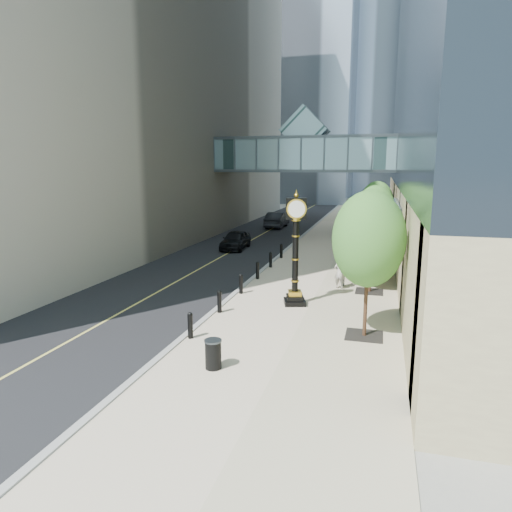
# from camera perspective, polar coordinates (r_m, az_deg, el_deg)

# --- Properties ---
(ground) EXTENTS (320.00, 320.00, 0.00)m
(ground) POSITION_cam_1_polar(r_m,az_deg,el_deg) (15.93, -0.48, -12.62)
(ground) COLOR gray
(ground) RESTS_ON ground
(road) EXTENTS (8.00, 180.00, 0.02)m
(road) POSITION_cam_1_polar(r_m,az_deg,el_deg) (55.50, 3.90, 4.45)
(road) COLOR black
(road) RESTS_ON ground
(sidewalk) EXTENTS (8.00, 180.00, 0.06)m
(sidewalk) POSITION_cam_1_polar(r_m,az_deg,el_deg) (54.48, 12.19, 4.12)
(sidewalk) COLOR #BAA98F
(sidewalk) RESTS_ON ground
(curb) EXTENTS (0.25, 180.00, 0.07)m
(curb) POSITION_cam_1_polar(r_m,az_deg,el_deg) (54.85, 8.01, 4.31)
(curb) COLOR gray
(curb) RESTS_ON ground
(midrise_left) EXTENTS (20.00, 58.00, 40.00)m
(midrise_left) POSITION_cam_1_polar(r_m,az_deg,el_deg) (48.30, -18.58, 26.90)
(midrise_left) COLOR #C3B599
(midrise_left) RESTS_ON ground
(distant_tower_c) EXTENTS (22.00, 22.00, 65.00)m
(distant_tower_c) POSITION_cam_1_polar(r_m,az_deg,el_deg) (136.91, 11.81, 21.86)
(distant_tower_c) COLOR #ABBCD7
(distant_tower_c) RESTS_ON ground
(skywalk) EXTENTS (17.00, 4.20, 5.80)m
(skywalk) POSITION_cam_1_polar(r_m,az_deg,el_deg) (42.63, 6.11, 12.79)
(skywalk) COLOR #466F70
(skywalk) RESTS_ON ground
(entrance_canopy) EXTENTS (3.00, 8.00, 4.38)m
(entrance_canopy) POSITION_cam_1_polar(r_m,az_deg,el_deg) (28.12, 14.39, 6.23)
(entrance_canopy) COLOR #383F44
(entrance_canopy) RESTS_ON ground
(bollard_row) EXTENTS (0.20, 16.20, 0.90)m
(bollard_row) POSITION_cam_1_polar(r_m,az_deg,el_deg) (24.70, -0.79, -2.72)
(bollard_row) COLOR black
(bollard_row) RESTS_ON sidewalk
(street_trees) EXTENTS (2.69, 28.55, 5.53)m
(street_trees) POSITION_cam_1_polar(r_m,az_deg,el_deg) (29.33, 14.63, 5.26)
(street_trees) COLOR black
(street_trees) RESTS_ON sidewalk
(street_clock) EXTENTS (1.21, 1.21, 5.19)m
(street_clock) POSITION_cam_1_polar(r_m,az_deg,el_deg) (21.07, 4.94, -0.15)
(street_clock) COLOR black
(street_clock) RESTS_ON sidewalk
(trash_bin) EXTENTS (0.65, 0.65, 0.90)m
(trash_bin) POSITION_cam_1_polar(r_m,az_deg,el_deg) (14.93, -5.37, -12.21)
(trash_bin) COLOR black
(trash_bin) RESTS_ON sidewalk
(pedestrian) EXTENTS (0.70, 0.55, 1.69)m
(pedestrian) POSITION_cam_1_polar(r_m,az_deg,el_deg) (24.48, 10.43, -2.09)
(pedestrian) COLOR #B4AEA5
(pedestrian) RESTS_ON sidewalk
(car_near) EXTENTS (1.90, 4.36, 1.46)m
(car_near) POSITION_cam_1_polar(r_m,az_deg,el_deg) (35.97, -2.58, 2.04)
(car_near) COLOR black
(car_near) RESTS_ON road
(car_far) EXTENTS (1.73, 4.96, 1.63)m
(car_far) POSITION_cam_1_polar(r_m,az_deg,el_deg) (48.94, 2.63, 4.55)
(car_far) COLOR black
(car_far) RESTS_ON road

